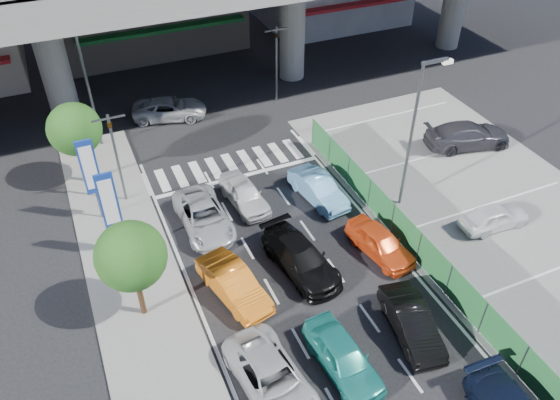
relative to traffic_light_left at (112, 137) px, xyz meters
name	(u,v)px	position (x,y,z in m)	size (l,w,h in m)	color
ground	(336,330)	(6.20, -12.00, -3.94)	(120.00, 120.00, 0.00)	black
parking_lot	(512,229)	(17.20, -10.00, -3.91)	(12.00, 28.00, 0.06)	slate
sidewalk_left	(144,313)	(-0.80, -8.00, -3.88)	(4.00, 30.00, 0.12)	slate
fence_run	(432,262)	(11.50, -11.00, -3.04)	(0.16, 22.00, 1.80)	#21602E
traffic_light_left	(112,137)	(0.00, 0.00, 0.00)	(1.60, 1.24, 5.20)	#595B60
traffic_light_right	(276,46)	(11.70, 7.00, 0.00)	(1.60, 1.24, 5.20)	#595B60
street_lamp_right	(416,125)	(13.37, -6.00, 0.83)	(1.65, 0.22, 8.00)	#595B60
street_lamp_left	(88,72)	(-0.13, 6.00, 0.83)	(1.65, 0.22, 8.00)	#595B60
signboard_near	(109,204)	(-1.00, -4.01, -0.87)	(0.80, 0.14, 4.70)	#595B60
signboard_far	(90,170)	(-1.40, -1.01, -0.87)	(0.80, 0.14, 4.70)	#595B60
tree_near	(131,256)	(-0.80, -8.00, -0.55)	(2.80, 2.80, 4.80)	#382314
tree_far	(75,129)	(-1.60, 2.50, -0.55)	(2.80, 2.80, 4.80)	#382314
sedan_white_mid_left	(272,378)	(2.77, -13.41, -3.29)	(2.15, 4.67, 1.30)	silver
taxi_teal_mid	(343,357)	(5.58, -13.65, -3.25)	(1.63, 4.05, 1.38)	teal
hatch_black_mid_right	(412,322)	(8.91, -13.29, -3.28)	(1.39, 3.97, 1.31)	black
taxi_orange_left	(234,284)	(3.04, -8.52, -3.25)	(1.46, 4.19, 1.38)	orange
sedan_black_mid	(301,258)	(6.37, -8.25, -3.25)	(1.93, 4.76, 1.38)	black
taxi_orange_right	(380,243)	(10.24, -8.78, -3.28)	(1.54, 3.83, 1.31)	#E54B18
wagon_silver_front_left	(204,216)	(3.22, -3.65, -3.28)	(2.19, 4.74, 1.32)	#A8ABB0
sedan_white_front_mid	(244,194)	(5.69, -2.76, -3.28)	(1.55, 3.86, 1.32)	silver
kei_truck_front_right	(318,189)	(9.41, -3.91, -3.27)	(1.40, 4.03, 1.33)	#5D97C9
crossing_wagon_silver	(170,109)	(4.38, 7.60, -3.28)	(2.18, 4.73, 1.31)	#A3A6AB
parked_sedan_white	(495,217)	(16.41, -9.43, -3.26)	(1.45, 3.60, 1.23)	white
parked_sedan_dgrey	(468,135)	(19.91, -2.93, -3.13)	(2.10, 5.17, 1.50)	#343339
traffic_cone	(411,236)	(12.02, -8.75, -3.55)	(0.33, 0.33, 0.64)	red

